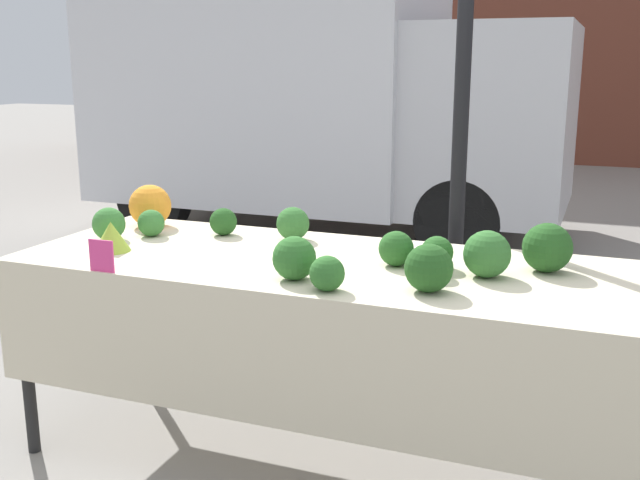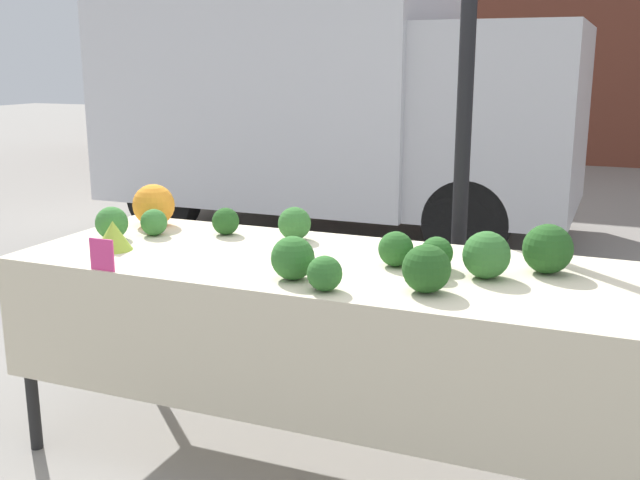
% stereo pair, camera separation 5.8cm
% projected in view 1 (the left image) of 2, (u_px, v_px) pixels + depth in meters
% --- Properties ---
extents(ground_plane, '(40.00, 40.00, 0.00)m').
position_uv_depth(ground_plane, '(320.00, 456.00, 3.07)').
color(ground_plane, gray).
extents(tent_pole, '(0.07, 0.07, 2.69)m').
position_uv_depth(tent_pole, '(461.00, 115.00, 3.31)').
color(tent_pole, black).
rests_on(tent_pole, ground_plane).
extents(parked_truck, '(4.25, 2.10, 2.48)m').
position_uv_depth(parked_truck, '(318.00, 90.00, 7.00)').
color(parked_truck, silver).
rests_on(parked_truck, ground_plane).
extents(market_table, '(2.37, 0.90, 0.83)m').
position_uv_depth(market_table, '(314.00, 288.00, 2.83)').
color(market_table, beige).
rests_on(market_table, ground_plane).
extents(orange_cauliflower, '(0.19, 0.19, 0.19)m').
position_uv_depth(orange_cauliflower, '(150.00, 206.00, 3.44)').
color(orange_cauliflower, orange).
rests_on(orange_cauliflower, market_table).
extents(romanesco_head, '(0.15, 0.15, 0.12)m').
position_uv_depth(romanesco_head, '(111.00, 237.00, 3.00)').
color(romanesco_head, '#93B238').
rests_on(romanesco_head, market_table).
extents(broccoli_head_0, '(0.11, 0.11, 0.11)m').
position_uv_depth(broccoli_head_0, '(431.00, 261.00, 2.64)').
color(broccoli_head_0, '#2D6628').
rests_on(broccoli_head_0, market_table).
extents(broccoli_head_1, '(0.16, 0.16, 0.16)m').
position_uv_depth(broccoli_head_1, '(429.00, 268.00, 2.46)').
color(broccoli_head_1, '#23511E').
rests_on(broccoli_head_1, market_table).
extents(broccoli_head_2, '(0.14, 0.14, 0.14)m').
position_uv_depth(broccoli_head_2, '(109.00, 224.00, 3.18)').
color(broccoli_head_2, '#387533').
rests_on(broccoli_head_2, market_table).
extents(broccoli_head_3, '(0.12, 0.12, 0.12)m').
position_uv_depth(broccoli_head_3, '(223.00, 222.00, 3.27)').
color(broccoli_head_3, '#23511E').
rests_on(broccoli_head_3, market_table).
extents(broccoli_head_4, '(0.12, 0.12, 0.12)m').
position_uv_depth(broccoli_head_4, '(151.00, 223.00, 3.25)').
color(broccoli_head_4, '#387533').
rests_on(broccoli_head_4, market_table).
extents(broccoli_head_5, '(0.18, 0.18, 0.18)m').
position_uv_depth(broccoli_head_5, '(547.00, 248.00, 2.70)').
color(broccoli_head_5, '#23511E').
rests_on(broccoli_head_5, market_table).
extents(broccoli_head_6, '(0.12, 0.12, 0.12)m').
position_uv_depth(broccoli_head_6, '(327.00, 273.00, 2.48)').
color(broccoli_head_6, '#2D6628').
rests_on(broccoli_head_6, market_table).
extents(broccoli_head_7, '(0.17, 0.17, 0.17)m').
position_uv_depth(broccoli_head_7, '(487.00, 254.00, 2.63)').
color(broccoli_head_7, '#336B2D').
rests_on(broccoli_head_7, market_table).
extents(broccoli_head_8, '(0.13, 0.13, 0.13)m').
position_uv_depth(broccoli_head_8, '(396.00, 249.00, 2.78)').
color(broccoli_head_8, '#285B23').
rests_on(broccoli_head_8, market_table).
extents(broccoli_head_9, '(0.12, 0.12, 0.12)m').
position_uv_depth(broccoli_head_9, '(437.00, 252.00, 2.75)').
color(broccoli_head_9, '#285B23').
rests_on(broccoli_head_9, market_table).
extents(broccoli_head_10, '(0.15, 0.15, 0.15)m').
position_uv_depth(broccoli_head_10, '(294.00, 258.00, 2.60)').
color(broccoli_head_10, '#2D6628').
rests_on(broccoli_head_10, market_table).
extents(broccoli_head_11, '(0.14, 0.14, 0.14)m').
position_uv_depth(broccoli_head_11, '(293.00, 224.00, 3.19)').
color(broccoli_head_11, '#336B2D').
rests_on(broccoli_head_11, market_table).
extents(price_sign, '(0.10, 0.01, 0.12)m').
position_uv_depth(price_sign, '(102.00, 256.00, 2.70)').
color(price_sign, '#E53D84').
rests_on(price_sign, market_table).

